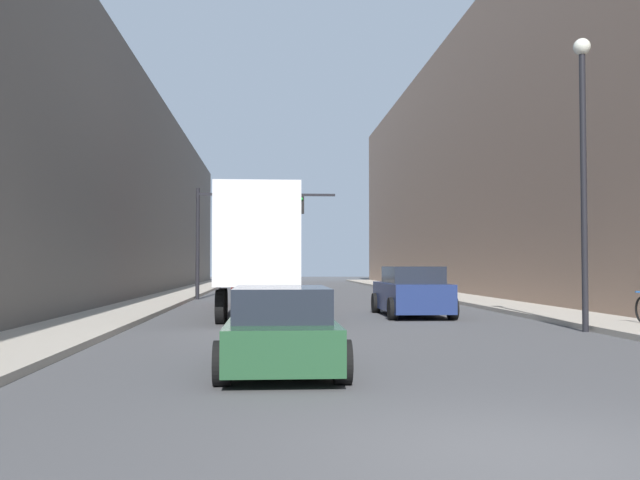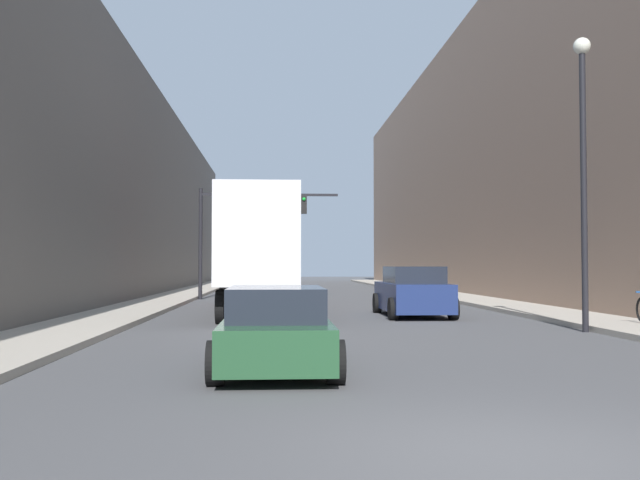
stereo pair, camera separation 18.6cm
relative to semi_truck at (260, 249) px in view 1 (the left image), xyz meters
name	(u,v)px [view 1 (the left image)]	position (x,y,z in m)	size (l,w,h in m)	color
ground_plane	(521,455)	(2.59, -19.37, -2.29)	(200.00, 200.00, 0.00)	#4C4C4F
sidewalk_right	(453,297)	(9.84, 10.63, -2.22)	(2.54, 80.00, 0.15)	#B2A899
sidewalk_left	(170,298)	(-4.66, 10.63, -2.22)	(2.54, 80.00, 0.15)	#B2A899
building_right	(532,149)	(14.11, 10.63, 5.53)	(6.00, 80.00, 15.63)	#997A66
building_left	(84,185)	(-8.92, 10.63, 3.43)	(6.00, 80.00, 11.45)	#66605B
semi_truck	(260,249)	(0.00, 0.00, 0.00)	(2.45, 12.28, 4.07)	silver
sedan_car	(281,330)	(0.54, -13.93, -1.65)	(1.95, 4.45, 1.35)	#234C2D
suv_car	(412,292)	(5.10, -2.05, -1.49)	(2.14, 4.75, 1.66)	navy
traffic_signal_gantry	(238,219)	(-1.22, 10.27, 1.74)	(7.01, 0.35, 5.57)	black
street_lamp	(583,145)	(8.42, -7.92, 2.50)	(0.44, 0.44, 7.59)	black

